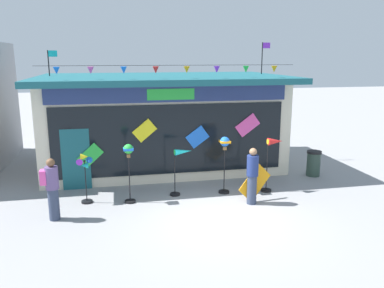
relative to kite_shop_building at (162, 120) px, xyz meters
The scene contains 11 objects.
ground_plane 5.93m from the kite_shop_building, 81.81° to the right, with size 80.00×80.00×0.00m, color gray.
kite_shop_building is the anchor object (origin of this frame).
wind_spinner_far_left 4.65m from the kite_shop_building, 126.70° to the right, with size 0.45×0.33×1.51m.
wind_spinner_left 4.18m from the kite_shop_building, 110.88° to the right, with size 0.32×0.32×1.77m.
wind_spinner_center_left 3.63m from the kite_shop_building, 88.13° to the right, with size 0.72×0.32×1.49m.
wind_spinner_center_right 3.96m from the kite_shop_building, 67.92° to the right, with size 0.34×0.34×1.82m.
wind_spinner_right 4.87m from the kite_shop_building, 51.27° to the right, with size 0.66×0.35×1.75m.
person_near_camera 5.98m from the kite_shop_building, 126.61° to the right, with size 0.45×0.34×1.68m.
person_mid_plaza 5.20m from the kite_shop_building, 66.77° to the right, with size 0.34×0.34×1.68m.
trash_bin 5.91m from the kite_shop_building, 26.35° to the right, with size 0.52×0.52×0.92m.
display_kite_on_ground 5.13m from the kite_shop_building, 63.83° to the right, with size 0.57×0.03×1.04m, color orange.
Camera 1 is at (-2.67, -9.30, 4.25)m, focal length 36.25 mm.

